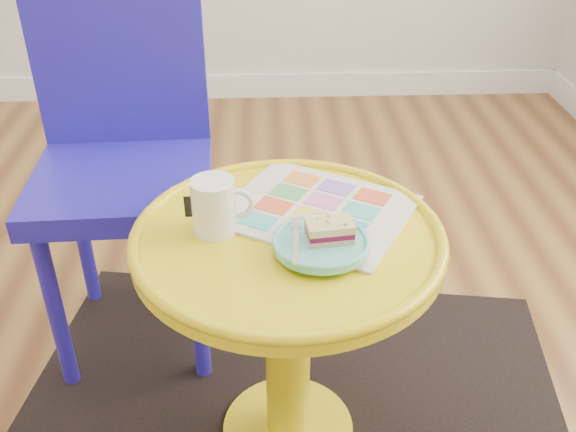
{
  "coord_description": "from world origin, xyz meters",
  "views": [
    {
      "loc": [
        0.49,
        -1.12,
        1.22
      ],
      "look_at": [
        0.54,
        -0.12,
        0.6
      ],
      "focal_mm": 40.0,
      "sensor_mm": 36.0,
      "label": 1
    }
  ],
  "objects_px": {
    "chair": "(123,145)",
    "side_table": "(288,299)",
    "plate": "(321,244)",
    "mug": "(215,205)",
    "newspaper": "(317,210)"
  },
  "relations": [
    {
      "from": "chair",
      "to": "side_table",
      "type": "bearing_deg",
      "value": -50.71
    },
    {
      "from": "plate",
      "to": "chair",
      "type": "bearing_deg",
      "value": 131.79
    },
    {
      "from": "mug",
      "to": "newspaper",
      "type": "bearing_deg",
      "value": 18.6
    },
    {
      "from": "chair",
      "to": "newspaper",
      "type": "relative_size",
      "value": 2.74
    },
    {
      "from": "side_table",
      "to": "mug",
      "type": "relative_size",
      "value": 5.02
    },
    {
      "from": "newspaper",
      "to": "mug",
      "type": "height_order",
      "value": "mug"
    },
    {
      "from": "side_table",
      "to": "plate",
      "type": "distance_m",
      "value": 0.19
    },
    {
      "from": "chair",
      "to": "plate",
      "type": "height_order",
      "value": "chair"
    },
    {
      "from": "newspaper",
      "to": "mug",
      "type": "xyz_separation_m",
      "value": [
        -0.19,
        -0.06,
        0.05
      ]
    },
    {
      "from": "mug",
      "to": "chair",
      "type": "bearing_deg",
      "value": 122.11
    },
    {
      "from": "side_table",
      "to": "mug",
      "type": "bearing_deg",
      "value": 172.4
    },
    {
      "from": "side_table",
      "to": "mug",
      "type": "distance_m",
      "value": 0.25
    },
    {
      "from": "side_table",
      "to": "plate",
      "type": "height_order",
      "value": "plate"
    },
    {
      "from": "chair",
      "to": "plate",
      "type": "relative_size",
      "value": 5.46
    },
    {
      "from": "newspaper",
      "to": "chair",
      "type": "bearing_deg",
      "value": 171.99
    }
  ]
}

